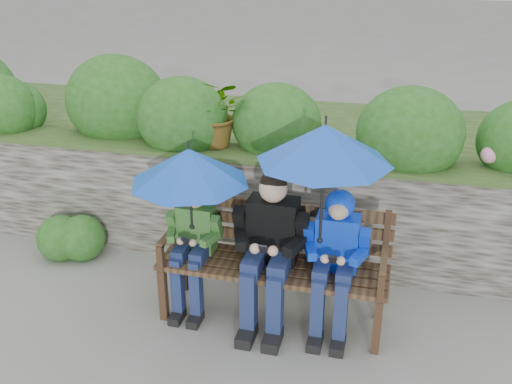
% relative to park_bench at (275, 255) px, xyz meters
% --- Properties ---
extents(ground, '(60.00, 60.00, 0.00)m').
position_rel_park_bench_xyz_m(ground, '(-0.19, 0.08, -0.52)').
color(ground, gray).
rests_on(ground, ground).
extents(garden_backdrop, '(8.00, 2.87, 1.79)m').
position_rel_park_bench_xyz_m(garden_backdrop, '(-0.25, 1.66, 0.12)').
color(garden_backdrop, '#393329').
rests_on(garden_backdrop, ground).
extents(park_bench, '(1.74, 0.51, 0.92)m').
position_rel_park_bench_xyz_m(park_bench, '(0.00, 0.00, 0.00)').
color(park_bench, '#3E281A').
rests_on(park_bench, ground).
extents(boy_left, '(0.42, 0.49, 1.03)m').
position_rel_park_bench_xyz_m(boy_left, '(-0.63, -0.07, 0.07)').
color(boy_left, '#346923').
rests_on(boy_left, ground).
extents(boy_middle, '(0.56, 0.65, 1.21)m').
position_rel_park_bench_xyz_m(boy_middle, '(-0.02, -0.09, 0.14)').
color(boy_middle, black).
rests_on(boy_middle, ground).
extents(boy_right, '(0.47, 0.57, 1.10)m').
position_rel_park_bench_xyz_m(boy_right, '(0.46, -0.07, 0.14)').
color(boy_right, '#0717CC').
rests_on(boy_right, ground).
extents(umbrella_left, '(0.90, 0.90, 0.71)m').
position_rel_park_bench_xyz_m(umbrella_left, '(-0.64, -0.06, 0.69)').
color(umbrella_left, blue).
rests_on(umbrella_left, ground).
extents(umbrella_right, '(0.94, 0.94, 0.95)m').
position_rel_park_bench_xyz_m(umbrella_right, '(0.35, -0.07, 0.95)').
color(umbrella_right, blue).
rests_on(umbrella_right, ground).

